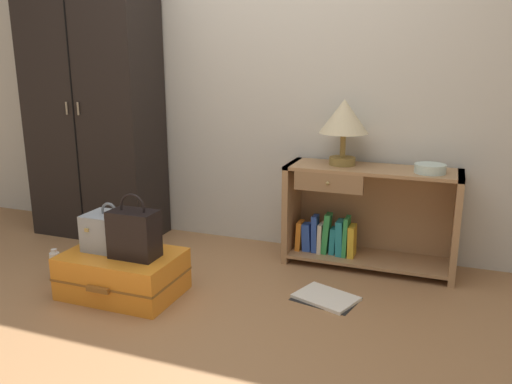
% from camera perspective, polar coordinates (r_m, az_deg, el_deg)
% --- Properties ---
extents(ground_plane, '(9.00, 9.00, 0.00)m').
position_cam_1_polar(ground_plane, '(2.71, -8.86, -15.32)').
color(ground_plane, '#9E7047').
extents(back_wall, '(6.40, 0.10, 2.60)m').
position_cam_1_polar(back_wall, '(3.73, 1.99, 13.87)').
color(back_wall, beige).
rests_on(back_wall, ground_plane).
extents(wardrobe, '(0.97, 0.47, 1.99)m').
position_cam_1_polar(wardrobe, '(4.12, -17.44, 9.06)').
color(wardrobe, black).
rests_on(wardrobe, ground_plane).
extents(bookshelf, '(1.10, 0.37, 0.67)m').
position_cam_1_polar(bookshelf, '(3.48, 11.71, -2.67)').
color(bookshelf, '#A37A51').
rests_on(bookshelf, ground_plane).
extents(table_lamp, '(0.32, 0.32, 0.42)m').
position_cam_1_polar(table_lamp, '(3.39, 9.65, 7.90)').
color(table_lamp, olive).
rests_on(table_lamp, bookshelf).
extents(bowl, '(0.19, 0.19, 0.06)m').
position_cam_1_polar(bowl, '(3.30, 18.61, 2.45)').
color(bowl, silver).
rests_on(bowl, bookshelf).
extents(suitcase_large, '(0.67, 0.47, 0.25)m').
position_cam_1_polar(suitcase_large, '(3.15, -14.44, -8.68)').
color(suitcase_large, orange).
rests_on(suitcase_large, ground_plane).
extents(train_case, '(0.29, 0.22, 0.29)m').
position_cam_1_polar(train_case, '(3.15, -15.71, -4.22)').
color(train_case, '#8E99A3').
rests_on(train_case, suitcase_large).
extents(handbag, '(0.27, 0.16, 0.37)m').
position_cam_1_polar(handbag, '(2.98, -13.27, -4.46)').
color(handbag, black).
rests_on(handbag, suitcase_large).
extents(bottle, '(0.06, 0.06, 0.20)m').
position_cam_1_polar(bottle, '(3.47, -21.20, -7.58)').
color(bottle, white).
rests_on(bottle, ground_plane).
extents(open_book_on_floor, '(0.40, 0.34, 0.02)m').
position_cam_1_polar(open_book_on_floor, '(3.06, 7.70, -11.46)').
color(open_book_on_floor, white).
rests_on(open_book_on_floor, ground_plane).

